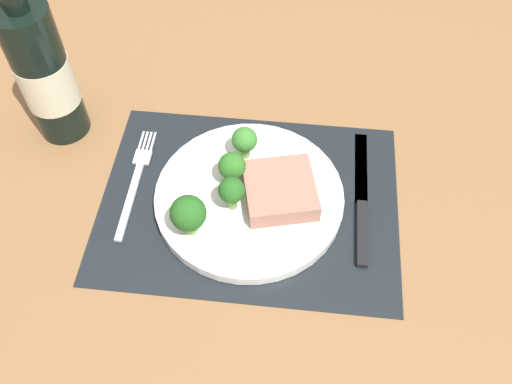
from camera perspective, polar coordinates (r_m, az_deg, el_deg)
The scene contains 11 objects.
ground_plane at distance 77.57cm, azimuth -0.69°, elevation -1.64°, with size 140.00×110.00×3.00cm, color brown.
placemat at distance 76.20cm, azimuth -0.70°, elevation -0.94°, with size 41.02×30.67×0.30cm, color black.
plate at distance 75.43cm, azimuth -0.71°, elevation -0.53°, with size 25.94×25.94×1.60cm, color white.
steak at distance 73.29cm, azimuth 2.48°, elevation 0.02°, with size 9.25×9.44×2.82cm, color #9E6B5B.
broccoli_near_steak at distance 68.90cm, azimuth -7.06°, elevation -2.27°, with size 4.65×4.65×6.27cm.
broccoli_front_edge at distance 70.83cm, azimuth -2.55°, elevation 0.12°, with size 3.52×3.52×5.43cm.
broccoli_back_left at distance 76.56cm, azimuth -1.20°, elevation 5.38°, with size 3.60×3.60×5.15cm.
broccoli_center at distance 73.68cm, azimuth -2.52°, elevation 2.65°, with size 3.77×3.77×5.15cm.
fork at distance 79.58cm, azimuth -12.42°, elevation 1.11°, with size 2.40×19.20×0.50cm.
knife at distance 76.58cm, azimuth 10.94°, elevation -1.42°, with size 1.80×23.00×0.80cm.
wine_bottle at distance 82.56cm, azimuth -21.22°, elevation 11.55°, with size 7.59×7.59×31.17cm.
Camera 1 is at (5.53, -43.05, 62.79)cm, focal length 38.47 mm.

